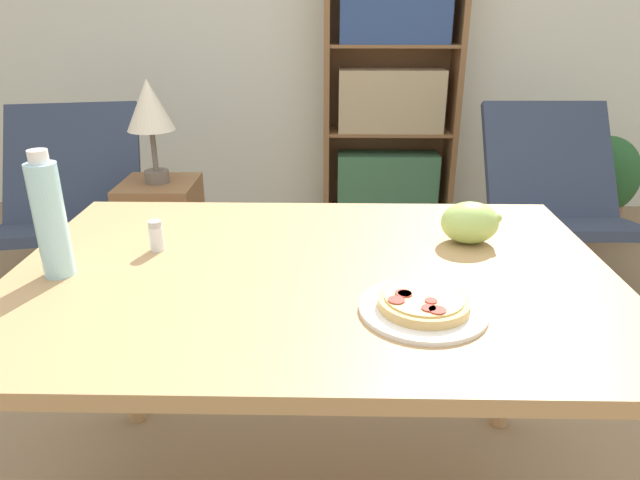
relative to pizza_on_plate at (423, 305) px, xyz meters
name	(u,v)px	position (x,y,z in m)	size (l,w,h in m)	color
wall_back	(341,12)	(-0.13, 2.96, 0.51)	(8.00, 0.05, 2.60)	silver
dining_table	(312,304)	(-0.23, 0.20, -0.11)	(1.38, 0.93, 0.78)	tan
pizza_on_plate	(423,305)	(0.00, 0.00, 0.00)	(0.25, 0.25, 0.04)	white
grape_bunch	(470,223)	(0.17, 0.36, 0.04)	(0.15, 0.11, 0.11)	#A8CC66
drink_bottle	(50,218)	(-0.79, 0.15, 0.12)	(0.07, 0.07, 0.28)	#A3DBEA
salt_shaker	(156,236)	(-0.61, 0.29, 0.02)	(0.03, 0.03, 0.08)	white
lounge_chair_near	(76,235)	(-1.45, 1.60, -0.51)	(0.77, 0.87, 0.88)	black
lounge_chair_far	(551,231)	(0.93, 1.71, -0.51)	(0.65, 0.77, 0.88)	black
bookshelf	(391,97)	(0.20, 2.77, 0.00)	(0.86, 0.31, 1.67)	brown
side_table	(164,242)	(-0.98, 1.50, -0.50)	(0.34, 0.34, 0.59)	brown
table_lamp	(149,110)	(-0.98, 1.50, 0.12)	(0.21, 0.21, 0.46)	#665B51
potted_plant_floor	(603,183)	(1.47, 2.38, -0.46)	(0.42, 0.35, 0.62)	#8E5B42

